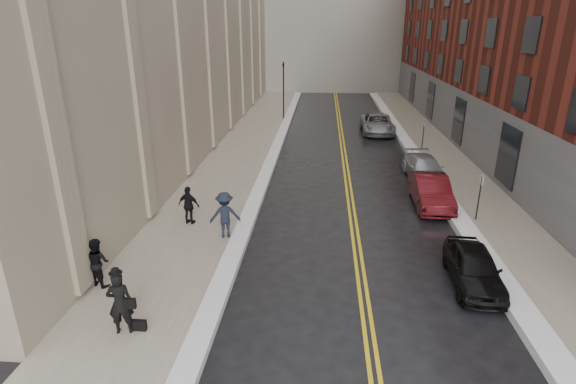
% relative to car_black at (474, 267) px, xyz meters
% --- Properties ---
extents(ground, '(160.00, 160.00, 0.00)m').
position_rel_car_black_xyz_m(ground, '(-6.19, -2.82, -0.64)').
color(ground, black).
rests_on(ground, ground).
extents(sidewalk_left, '(4.00, 64.00, 0.15)m').
position_rel_car_black_xyz_m(sidewalk_left, '(-10.69, 13.18, -0.57)').
color(sidewalk_left, gray).
rests_on(sidewalk_left, ground).
extents(sidewalk_right, '(3.00, 64.00, 0.15)m').
position_rel_car_black_xyz_m(sidewalk_right, '(2.81, 13.18, -0.57)').
color(sidewalk_right, gray).
rests_on(sidewalk_right, ground).
extents(lane_stripe_a, '(0.12, 64.00, 0.01)m').
position_rel_car_black_xyz_m(lane_stripe_a, '(-3.81, 13.18, -0.64)').
color(lane_stripe_a, gold).
rests_on(lane_stripe_a, ground).
extents(lane_stripe_b, '(0.12, 64.00, 0.01)m').
position_rel_car_black_xyz_m(lane_stripe_b, '(-3.57, 13.18, -0.64)').
color(lane_stripe_b, gold).
rests_on(lane_stripe_b, ground).
extents(snow_ridge_left, '(0.70, 60.80, 0.26)m').
position_rel_car_black_xyz_m(snow_ridge_left, '(-8.39, 13.18, -0.51)').
color(snow_ridge_left, white).
rests_on(snow_ridge_left, ground).
extents(snow_ridge_right, '(0.85, 60.80, 0.30)m').
position_rel_car_black_xyz_m(snow_ridge_right, '(0.96, 13.18, -0.49)').
color(snow_ridge_right, white).
rests_on(snow_ridge_right, ground).
extents(building_right, '(14.00, 50.00, 18.00)m').
position_rel_car_black_xyz_m(building_right, '(11.31, 20.18, 8.36)').
color(building_right, maroon).
rests_on(building_right, ground).
extents(traffic_signal, '(0.18, 0.15, 5.20)m').
position_rel_car_black_xyz_m(traffic_signal, '(-8.79, 27.18, 2.44)').
color(traffic_signal, black).
rests_on(traffic_signal, ground).
extents(parking_sign_near, '(0.06, 0.35, 2.23)m').
position_rel_car_black_xyz_m(parking_sign_near, '(1.71, 5.18, 0.71)').
color(parking_sign_near, black).
rests_on(parking_sign_near, ground).
extents(parking_sign_far, '(0.06, 0.35, 2.23)m').
position_rel_car_black_xyz_m(parking_sign_far, '(1.71, 17.18, 0.71)').
color(parking_sign_far, black).
rests_on(parking_sign_far, ground).
extents(car_black, '(1.71, 3.84, 1.28)m').
position_rel_car_black_xyz_m(car_black, '(0.00, 0.00, 0.00)').
color(car_black, black).
rests_on(car_black, ground).
extents(car_maroon, '(1.61, 4.46, 1.46)m').
position_rel_car_black_xyz_m(car_maroon, '(0.09, 7.07, 0.09)').
color(car_maroon, '#490D11').
rests_on(car_maroon, ground).
extents(car_silver_near, '(2.12, 4.58, 1.30)m').
position_rel_car_black_xyz_m(car_silver_near, '(0.61, 11.04, 0.01)').
color(car_silver_near, '#9CA0A4').
rests_on(car_silver_near, ground).
extents(car_silver_far, '(2.51, 5.41, 1.50)m').
position_rel_car_black_xyz_m(car_silver_far, '(-0.80, 22.74, 0.11)').
color(car_silver_far, gray).
rests_on(car_silver_far, ground).
extents(pedestrian_main, '(0.77, 0.59, 1.89)m').
position_rel_car_black_xyz_m(pedestrian_main, '(-10.59, -3.57, 0.45)').
color(pedestrian_main, black).
rests_on(pedestrian_main, sidewalk_left).
extents(pedestrian_a, '(1.00, 0.91, 1.67)m').
position_rel_car_black_xyz_m(pedestrian_a, '(-12.39, -1.24, 0.34)').
color(pedestrian_a, black).
rests_on(pedestrian_a, sidewalk_left).
extents(pedestrian_b, '(1.38, 1.01, 1.91)m').
position_rel_car_black_xyz_m(pedestrian_b, '(-8.99, 2.65, 0.46)').
color(pedestrian_b, black).
rests_on(pedestrian_b, sidewalk_left).
extents(pedestrian_c, '(1.06, 0.64, 1.69)m').
position_rel_car_black_xyz_m(pedestrian_c, '(-10.80, 3.78, 0.35)').
color(pedestrian_c, black).
rests_on(pedestrian_c, sidewalk_left).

